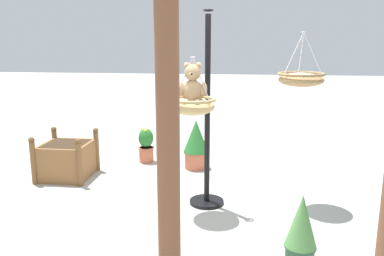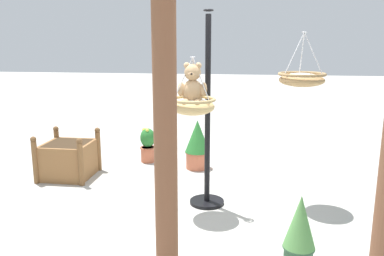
{
  "view_description": "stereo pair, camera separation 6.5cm",
  "coord_description": "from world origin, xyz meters",
  "px_view_note": "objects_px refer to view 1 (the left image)",
  "views": [
    {
      "loc": [
        -0.58,
        4.58,
        2.06
      ],
      "look_at": [
        -0.01,
        0.02,
        1.04
      ],
      "focal_mm": 37.14,
      "sensor_mm": 36.0,
      "label": 1
    },
    {
      "loc": [
        -0.64,
        4.58,
        2.06
      ],
      "look_at": [
        -0.01,
        0.02,
        1.04
      ],
      "focal_mm": 37.14,
      "sensor_mm": 36.0,
      "label": 2
    }
  ],
  "objects_px": {
    "wooden_planter_box": "(67,159)",
    "hanging_basket_left_high": "(301,79)",
    "potted_plant_small_succulent": "(301,230)",
    "display_pole_central": "(207,147)",
    "teddy_bear": "(193,87)",
    "potted_plant_conical_shrub": "(146,145)",
    "hanging_basket_with_teddy": "(193,105)",
    "potted_plant_tall_leafy": "(196,144)",
    "greenhouse_pillar_right": "(168,138)"
  },
  "relations": [
    {
      "from": "hanging_basket_with_teddy",
      "to": "greenhouse_pillar_right",
      "type": "distance_m",
      "value": 1.47
    },
    {
      "from": "greenhouse_pillar_right",
      "to": "wooden_planter_box",
      "type": "distance_m",
      "value": 3.36
    },
    {
      "from": "display_pole_central",
      "to": "greenhouse_pillar_right",
      "type": "bearing_deg",
      "value": 84.41
    },
    {
      "from": "display_pole_central",
      "to": "teddy_bear",
      "type": "distance_m",
      "value": 0.85
    },
    {
      "from": "hanging_basket_left_high",
      "to": "potted_plant_small_succulent",
      "type": "bearing_deg",
      "value": 84.86
    },
    {
      "from": "hanging_basket_left_high",
      "to": "potted_plant_tall_leafy",
      "type": "xyz_separation_m",
      "value": [
        1.43,
        -1.24,
        -1.19
      ]
    },
    {
      "from": "potted_plant_small_succulent",
      "to": "display_pole_central",
      "type": "bearing_deg",
      "value": -52.92
    },
    {
      "from": "greenhouse_pillar_right",
      "to": "teddy_bear",
      "type": "bearing_deg",
      "value": -90.72
    },
    {
      "from": "potted_plant_conical_shrub",
      "to": "wooden_planter_box",
      "type": "bearing_deg",
      "value": 41.63
    },
    {
      "from": "display_pole_central",
      "to": "potted_plant_conical_shrub",
      "type": "xyz_separation_m",
      "value": [
        1.19,
        -1.65,
        -0.45
      ]
    },
    {
      "from": "hanging_basket_left_high",
      "to": "wooden_planter_box",
      "type": "xyz_separation_m",
      "value": [
        3.34,
        -0.57,
        -1.31
      ]
    },
    {
      "from": "potted_plant_small_succulent",
      "to": "potted_plant_tall_leafy",
      "type": "bearing_deg",
      "value": -64.65
    },
    {
      "from": "teddy_bear",
      "to": "wooden_planter_box",
      "type": "xyz_separation_m",
      "value": [
        2.06,
        -1.02,
        -1.24
      ]
    },
    {
      "from": "hanging_basket_with_teddy",
      "to": "teddy_bear",
      "type": "relative_size",
      "value": 1.36
    },
    {
      "from": "hanging_basket_with_teddy",
      "to": "potted_plant_small_succulent",
      "type": "xyz_separation_m",
      "value": [
        -1.14,
        1.06,
        -0.97
      ]
    },
    {
      "from": "hanging_basket_left_high",
      "to": "wooden_planter_box",
      "type": "height_order",
      "value": "hanging_basket_left_high"
    },
    {
      "from": "hanging_basket_left_high",
      "to": "potted_plant_small_succulent",
      "type": "distance_m",
      "value": 1.95
    },
    {
      "from": "teddy_bear",
      "to": "potted_plant_tall_leafy",
      "type": "relative_size",
      "value": 0.61
    },
    {
      "from": "hanging_basket_left_high",
      "to": "potted_plant_conical_shrub",
      "type": "bearing_deg",
      "value": -32.55
    },
    {
      "from": "potted_plant_conical_shrub",
      "to": "display_pole_central",
      "type": "bearing_deg",
      "value": 125.77
    },
    {
      "from": "teddy_bear",
      "to": "potted_plant_conical_shrub",
      "type": "distance_m",
      "value": 2.51
    },
    {
      "from": "potted_plant_small_succulent",
      "to": "greenhouse_pillar_right",
      "type": "bearing_deg",
      "value": 19.44
    },
    {
      "from": "hanging_basket_left_high",
      "to": "potted_plant_small_succulent",
      "type": "relative_size",
      "value": 0.94
    },
    {
      "from": "potted_plant_tall_leafy",
      "to": "greenhouse_pillar_right",
      "type": "bearing_deg",
      "value": 92.43
    },
    {
      "from": "display_pole_central",
      "to": "wooden_planter_box",
      "type": "height_order",
      "value": "display_pole_central"
    },
    {
      "from": "display_pole_central",
      "to": "potted_plant_tall_leafy",
      "type": "relative_size",
      "value": 2.99
    },
    {
      "from": "wooden_planter_box",
      "to": "teddy_bear",
      "type": "bearing_deg",
      "value": 153.68
    },
    {
      "from": "hanging_basket_left_high",
      "to": "potted_plant_small_succulent",
      "type": "xyz_separation_m",
      "value": [
        0.13,
        1.49,
        -1.26
      ]
    },
    {
      "from": "teddy_bear",
      "to": "hanging_basket_left_high",
      "type": "distance_m",
      "value": 1.35
    },
    {
      "from": "hanging_basket_with_teddy",
      "to": "greenhouse_pillar_right",
      "type": "bearing_deg",
      "value": 89.29
    },
    {
      "from": "teddy_bear",
      "to": "wooden_planter_box",
      "type": "relative_size",
      "value": 0.63
    },
    {
      "from": "wooden_planter_box",
      "to": "potted_plant_tall_leafy",
      "type": "relative_size",
      "value": 0.98
    },
    {
      "from": "display_pole_central",
      "to": "teddy_bear",
      "type": "height_order",
      "value": "display_pole_central"
    },
    {
      "from": "potted_plant_small_succulent",
      "to": "potted_plant_conical_shrub",
      "type": "xyz_separation_m",
      "value": [
        2.18,
        -2.97,
        -0.05
      ]
    },
    {
      "from": "greenhouse_pillar_right",
      "to": "potted_plant_tall_leafy",
      "type": "height_order",
      "value": "greenhouse_pillar_right"
    },
    {
      "from": "potted_plant_conical_shrub",
      "to": "hanging_basket_left_high",
      "type": "bearing_deg",
      "value": 147.45
    },
    {
      "from": "potted_plant_small_succulent",
      "to": "potted_plant_conical_shrub",
      "type": "relative_size",
      "value": 1.15
    },
    {
      "from": "hanging_basket_with_teddy",
      "to": "potted_plant_conical_shrub",
      "type": "xyz_separation_m",
      "value": [
        1.04,
        -1.9,
        -1.02
      ]
    },
    {
      "from": "hanging_basket_with_teddy",
      "to": "hanging_basket_left_high",
      "type": "distance_m",
      "value": 1.37
    },
    {
      "from": "greenhouse_pillar_right",
      "to": "potted_plant_tall_leafy",
      "type": "distance_m",
      "value": 3.26
    },
    {
      "from": "teddy_bear",
      "to": "greenhouse_pillar_right",
      "type": "distance_m",
      "value": 1.47
    },
    {
      "from": "potted_plant_tall_leafy",
      "to": "potted_plant_conical_shrub",
      "type": "distance_m",
      "value": 0.93
    },
    {
      "from": "display_pole_central",
      "to": "wooden_planter_box",
      "type": "bearing_deg",
      "value": -18.65
    },
    {
      "from": "display_pole_central",
      "to": "potted_plant_small_succulent",
      "type": "height_order",
      "value": "display_pole_central"
    },
    {
      "from": "potted_plant_tall_leafy",
      "to": "potted_plant_conical_shrub",
      "type": "relative_size",
      "value": 1.34
    },
    {
      "from": "potted_plant_conical_shrub",
      "to": "greenhouse_pillar_right",
      "type": "bearing_deg",
      "value": 106.88
    },
    {
      "from": "wooden_planter_box",
      "to": "hanging_basket_left_high",
      "type": "bearing_deg",
      "value": 170.29
    },
    {
      "from": "greenhouse_pillar_right",
      "to": "hanging_basket_with_teddy",
      "type": "bearing_deg",
      "value": -90.71
    },
    {
      "from": "greenhouse_pillar_right",
      "to": "potted_plant_tall_leafy",
      "type": "xyz_separation_m",
      "value": [
        0.13,
        -3.14,
        -0.88
      ]
    },
    {
      "from": "potted_plant_small_succulent",
      "to": "teddy_bear",
      "type": "bearing_deg",
      "value": -42.28
    }
  ]
}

